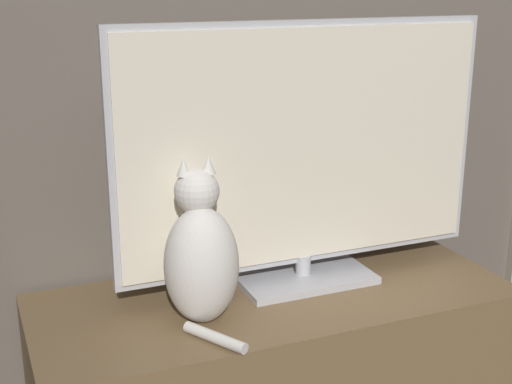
% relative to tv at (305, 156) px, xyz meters
% --- Properties ---
extents(wall_back, '(4.80, 0.05, 2.60)m').
position_rel_tv_xyz_m(wall_back, '(-0.12, 0.26, 0.41)').
color(wall_back, '#60564C').
rests_on(wall_back, ground_plane).
extents(tv_stand, '(1.33, 0.54, 0.52)m').
position_rel_tv_xyz_m(tv_stand, '(-0.12, -0.06, -0.63)').
color(tv_stand, brown).
rests_on(tv_stand, ground_plane).
extents(tv, '(1.09, 0.23, 0.74)m').
position_rel_tv_xyz_m(tv, '(0.00, 0.00, 0.00)').
color(tv, '#B7B7BC').
rests_on(tv, tv_stand).
extents(cat, '(0.20, 0.30, 0.42)m').
position_rel_tv_xyz_m(cat, '(-0.35, -0.13, -0.20)').
color(cat, silver).
rests_on(cat, tv_stand).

